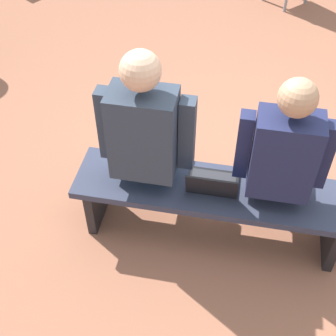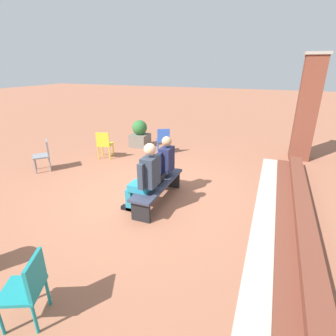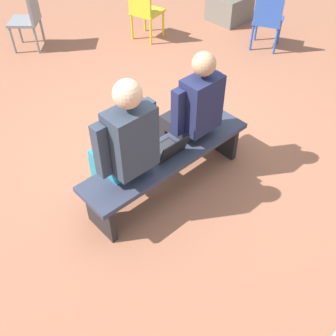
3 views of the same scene
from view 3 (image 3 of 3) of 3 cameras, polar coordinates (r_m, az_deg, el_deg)
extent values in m
plane|color=#9E6047|center=(4.27, -1.95, 1.28)|extent=(60.00, 60.00, 0.00)
cube|color=#33384C|center=(3.69, -0.04, 1.94)|extent=(1.80, 0.44, 0.05)
cube|color=black|center=(4.28, 7.90, 4.47)|extent=(0.06, 0.37, 0.40)
cube|color=black|center=(3.52, -9.74, -6.71)|extent=(0.06, 0.37, 0.40)
cube|color=#232328|center=(3.93, 2.34, 6.51)|extent=(0.32, 0.38, 0.13)
cube|color=#232328|center=(4.26, 1.26, 5.09)|extent=(0.10, 0.11, 0.45)
cube|color=black|center=(4.41, 0.71, 3.48)|extent=(0.10, 0.23, 0.07)
cube|color=#232328|center=(4.17, -0.45, 4.10)|extent=(0.10, 0.11, 0.45)
cube|color=black|center=(4.32, -0.95, 2.49)|extent=(0.10, 0.23, 0.07)
cube|color=#1E2347|center=(3.62, 4.83, 9.24)|extent=(0.36, 0.23, 0.53)
cube|color=navy|center=(3.71, 3.46, 9.53)|extent=(0.05, 0.01, 0.32)
cube|color=#1E2347|center=(3.81, 6.51, 10.70)|extent=(0.09, 0.10, 0.45)
cube|color=#1E2347|center=(3.53, 1.43, 8.05)|extent=(0.09, 0.10, 0.45)
sphere|color=tan|center=(3.41, 5.24, 14.81)|extent=(0.21, 0.21, 0.21)
cube|color=teal|center=(3.54, -7.28, 1.27)|extent=(0.35, 0.41, 0.14)
cube|color=teal|center=(3.90, -7.66, 0.26)|extent=(0.11, 0.12, 0.45)
cube|color=black|center=(4.06, -7.93, -1.24)|extent=(0.11, 0.25, 0.07)
cube|color=teal|center=(3.83, -9.85, -1.02)|extent=(0.11, 0.12, 0.45)
cube|color=black|center=(4.00, -10.04, -2.50)|extent=(0.11, 0.25, 0.07)
cube|color=#2D3847|center=(3.16, -5.37, 4.07)|extent=(0.39, 0.25, 0.57)
cube|color=#2D3847|center=(3.34, -2.81, 6.21)|extent=(0.09, 0.10, 0.49)
cube|color=#2D3847|center=(3.12, -9.70, 2.42)|extent=(0.09, 0.10, 0.49)
sphere|color=#DBAD89|center=(2.91, -5.93, 10.64)|extent=(0.23, 0.23, 0.23)
cube|color=black|center=(3.68, -0.55, 2.59)|extent=(0.32, 0.22, 0.02)
cube|color=#2D2D33|center=(3.68, -0.66, 2.81)|extent=(0.29, 0.15, 0.00)
cube|color=black|center=(3.53, 0.97, 2.78)|extent=(0.32, 0.07, 0.19)
cube|color=#33519E|center=(3.54, 0.88, 2.84)|extent=(0.28, 0.06, 0.17)
cube|color=#2D56B7|center=(6.48, 14.33, 20.03)|extent=(0.57, 0.57, 0.04)
cube|color=#2D56B7|center=(6.22, 14.39, 21.26)|extent=(0.22, 0.37, 0.40)
cylinder|color=#2D56B7|center=(6.72, 15.84, 18.52)|extent=(0.04, 0.04, 0.40)
cylinder|color=#2D56B7|center=(6.75, 12.69, 19.20)|extent=(0.04, 0.04, 0.40)
cylinder|color=#2D56B7|center=(6.39, 15.34, 17.31)|extent=(0.04, 0.04, 0.40)
cylinder|color=#2D56B7|center=(6.42, 12.06, 18.02)|extent=(0.04, 0.04, 0.40)
cube|color=gold|center=(6.62, -3.03, 21.72)|extent=(0.52, 0.52, 0.04)
cube|color=gold|center=(6.40, -4.15, 22.99)|extent=(0.14, 0.40, 0.40)
cylinder|color=gold|center=(6.75, -0.70, 20.19)|extent=(0.04, 0.04, 0.40)
cylinder|color=gold|center=(6.94, -3.38, 20.78)|extent=(0.04, 0.04, 0.40)
cylinder|color=gold|center=(6.48, -2.51, 19.11)|extent=(0.04, 0.04, 0.40)
cylinder|color=gold|center=(6.67, -5.24, 19.72)|extent=(0.04, 0.04, 0.40)
cube|color=gray|center=(6.64, -20.15, 19.36)|extent=(0.59, 0.59, 0.04)
cube|color=gray|center=(6.50, -18.96, 21.28)|extent=(0.30, 0.32, 0.40)
cylinder|color=gray|center=(6.94, -20.76, 18.19)|extent=(0.04, 0.04, 0.40)
cylinder|color=gray|center=(6.63, -21.62, 16.81)|extent=(0.04, 0.04, 0.40)
cylinder|color=gray|center=(6.82, -17.79, 18.49)|extent=(0.04, 0.04, 0.40)
cylinder|color=gray|center=(6.51, -18.54, 17.12)|extent=(0.04, 0.04, 0.40)
cube|color=#6B665B|center=(7.40, 8.89, 22.02)|extent=(0.60, 0.60, 0.44)
camera|label=1|loc=(1.97, 52.56, 22.72)|focal=50.00mm
camera|label=2|loc=(2.65, -121.50, -30.41)|focal=28.00mm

